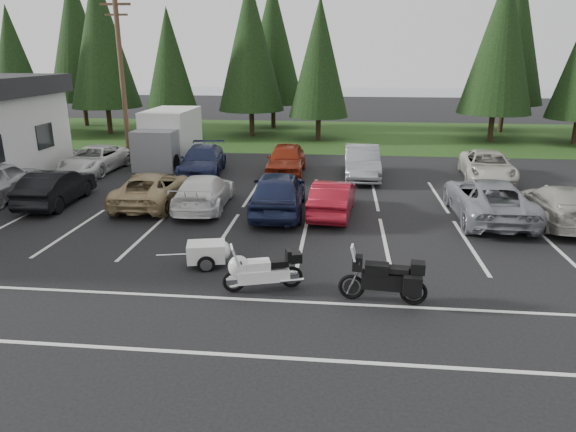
{
  "coord_description": "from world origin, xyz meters",
  "views": [
    {
      "loc": [
        1.67,
        -15.02,
        5.94
      ],
      "look_at": [
        0.15,
        -0.5,
        1.29
      ],
      "focal_mm": 32.0,
      "sensor_mm": 36.0,
      "label": 1
    }
  ],
  "objects_px": {
    "utility_pole": "(122,77)",
    "car_near_1": "(56,187)",
    "box_truck": "(166,138)",
    "car_far_3": "(362,162)",
    "car_far_0": "(95,159)",
    "car_far_2": "(286,159)",
    "car_near_7": "(559,205)",
    "adventure_motorcycle": "(383,275)",
    "car_near_3": "(204,192)",
    "car_near_4": "(278,192)",
    "cargo_trailer": "(206,254)",
    "car_near_5": "(333,198)",
    "touring_motorcycle": "(263,267)",
    "car_far_1": "(202,161)",
    "car_near_6": "(488,199)",
    "car_far_4": "(487,166)",
    "car_near_2": "(152,189)"
  },
  "relations": [
    {
      "from": "utility_pole",
      "to": "box_truck",
      "type": "height_order",
      "value": "utility_pole"
    },
    {
      "from": "cargo_trailer",
      "to": "car_far_2",
      "type": "bearing_deg",
      "value": 72.57
    },
    {
      "from": "utility_pole",
      "to": "car_far_3",
      "type": "relative_size",
      "value": 1.91
    },
    {
      "from": "adventure_motorcycle",
      "to": "touring_motorcycle",
      "type": "bearing_deg",
      "value": 178.69
    },
    {
      "from": "car_near_7",
      "to": "car_far_1",
      "type": "relative_size",
      "value": 0.97
    },
    {
      "from": "car_far_4",
      "to": "touring_motorcycle",
      "type": "bearing_deg",
      "value": -118.48
    },
    {
      "from": "car_near_1",
      "to": "car_far_2",
      "type": "height_order",
      "value": "car_far_2"
    },
    {
      "from": "box_truck",
      "to": "car_far_3",
      "type": "relative_size",
      "value": 1.19
    },
    {
      "from": "car_far_1",
      "to": "car_near_1",
      "type": "bearing_deg",
      "value": -133.36
    },
    {
      "from": "car_near_4",
      "to": "touring_motorcycle",
      "type": "height_order",
      "value": "car_near_4"
    },
    {
      "from": "car_far_4",
      "to": "adventure_motorcycle",
      "type": "bearing_deg",
      "value": -107.91
    },
    {
      "from": "car_far_2",
      "to": "car_near_5",
      "type": "bearing_deg",
      "value": -70.39
    },
    {
      "from": "car_near_1",
      "to": "car_near_2",
      "type": "distance_m",
      "value": 3.94
    },
    {
      "from": "car_near_4",
      "to": "car_far_2",
      "type": "relative_size",
      "value": 1.08
    },
    {
      "from": "utility_pole",
      "to": "car_far_2",
      "type": "bearing_deg",
      "value": -9.58
    },
    {
      "from": "car_far_2",
      "to": "car_near_1",
      "type": "bearing_deg",
      "value": -145.17
    },
    {
      "from": "car_near_1",
      "to": "touring_motorcycle",
      "type": "xyz_separation_m",
      "value": [
        9.6,
        -7.04,
        -0.07
      ]
    },
    {
      "from": "box_truck",
      "to": "car_near_4",
      "type": "height_order",
      "value": "box_truck"
    },
    {
      "from": "car_near_1",
      "to": "car_near_7",
      "type": "height_order",
      "value": "car_near_1"
    },
    {
      "from": "car_near_2",
      "to": "car_far_0",
      "type": "height_order",
      "value": "car_near_2"
    },
    {
      "from": "car_far_0",
      "to": "utility_pole",
      "type": "bearing_deg",
      "value": 63.25
    },
    {
      "from": "car_far_2",
      "to": "cargo_trailer",
      "type": "height_order",
      "value": "car_far_2"
    },
    {
      "from": "car_far_0",
      "to": "car_far_2",
      "type": "distance_m",
      "value": 9.98
    },
    {
      "from": "car_near_5",
      "to": "adventure_motorcycle",
      "type": "distance_m",
      "value": 7.26
    },
    {
      "from": "touring_motorcycle",
      "to": "cargo_trailer",
      "type": "height_order",
      "value": "touring_motorcycle"
    },
    {
      "from": "car_near_6",
      "to": "car_far_3",
      "type": "distance_m",
      "value": 7.63
    },
    {
      "from": "utility_pole",
      "to": "car_near_3",
      "type": "height_order",
      "value": "utility_pole"
    },
    {
      "from": "utility_pole",
      "to": "car_near_5",
      "type": "height_order",
      "value": "utility_pole"
    },
    {
      "from": "utility_pole",
      "to": "car_near_1",
      "type": "xyz_separation_m",
      "value": [
        0.15,
        -7.85,
        -3.98
      ]
    },
    {
      "from": "car_near_3",
      "to": "car_near_4",
      "type": "xyz_separation_m",
      "value": [
        3.03,
        -0.37,
        0.17
      ]
    },
    {
      "from": "car_near_4",
      "to": "car_near_6",
      "type": "xyz_separation_m",
      "value": [
        7.85,
        0.11,
        -0.08
      ]
    },
    {
      "from": "car_near_4",
      "to": "car_far_3",
      "type": "height_order",
      "value": "car_near_4"
    },
    {
      "from": "car_near_6",
      "to": "touring_motorcycle",
      "type": "xyz_separation_m",
      "value": [
        -7.42,
        -6.89,
        -0.12
      ]
    },
    {
      "from": "box_truck",
      "to": "car_near_6",
      "type": "height_order",
      "value": "box_truck"
    },
    {
      "from": "car_near_2",
      "to": "car_far_3",
      "type": "relative_size",
      "value": 1.03
    },
    {
      "from": "car_near_4",
      "to": "car_far_2",
      "type": "height_order",
      "value": "car_near_4"
    },
    {
      "from": "car_near_4",
      "to": "car_near_3",
      "type": "bearing_deg",
      "value": -8.99
    },
    {
      "from": "touring_motorcycle",
      "to": "car_far_1",
      "type": "bearing_deg",
      "value": 94.47
    },
    {
      "from": "car_near_5",
      "to": "touring_motorcycle",
      "type": "relative_size",
      "value": 1.75
    },
    {
      "from": "car_near_3",
      "to": "car_near_4",
      "type": "height_order",
      "value": "car_near_4"
    },
    {
      "from": "car_near_7",
      "to": "adventure_motorcycle",
      "type": "xyz_separation_m",
      "value": [
        -6.82,
        -7.0,
        0.04
      ]
    },
    {
      "from": "box_truck",
      "to": "utility_pole",
      "type": "bearing_deg",
      "value": -165.96
    },
    {
      "from": "car_near_6",
      "to": "adventure_motorcycle",
      "type": "xyz_separation_m",
      "value": [
        -4.37,
        -7.27,
        -0.03
      ]
    },
    {
      "from": "car_near_1",
      "to": "car_near_2",
      "type": "height_order",
      "value": "car_near_1"
    },
    {
      "from": "car_near_5",
      "to": "car_far_3",
      "type": "xyz_separation_m",
      "value": [
        1.3,
        6.33,
        0.1
      ]
    },
    {
      "from": "car_near_5",
      "to": "car_far_1",
      "type": "height_order",
      "value": "car_far_1"
    },
    {
      "from": "car_near_3",
      "to": "cargo_trailer",
      "type": "distance_m",
      "value": 5.99
    },
    {
      "from": "car_far_1",
      "to": "adventure_motorcycle",
      "type": "height_order",
      "value": "adventure_motorcycle"
    },
    {
      "from": "car_near_1",
      "to": "car_far_3",
      "type": "bearing_deg",
      "value": -157.08
    },
    {
      "from": "car_near_5",
      "to": "cargo_trailer",
      "type": "height_order",
      "value": "car_near_5"
    }
  ]
}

